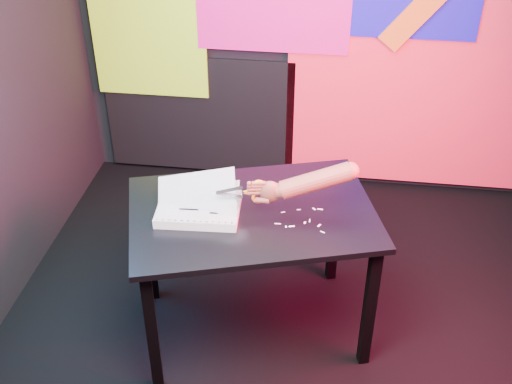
# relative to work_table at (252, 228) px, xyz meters

# --- Properties ---
(room) EXTENTS (3.01, 3.01, 2.71)m
(room) POSITION_rel_work_table_xyz_m (0.17, -0.01, 0.70)
(room) COLOR black
(room) RESTS_ON ground
(backdrop) EXTENTS (2.88, 0.05, 2.08)m
(backdrop) POSITION_rel_work_table_xyz_m (0.24, 1.46, 0.30)
(backdrop) COLOR #F11F39
(backdrop) RESTS_ON ground
(work_table) EXTENTS (1.30, 1.05, 0.75)m
(work_table) POSITION_rel_work_table_xyz_m (0.00, 0.00, 0.00)
(work_table) COLOR black
(work_table) RESTS_ON ground
(printout_stack) EXTENTS (0.40, 0.30, 0.20)m
(printout_stack) POSITION_rel_work_table_xyz_m (-0.24, -0.05, 0.12)
(printout_stack) COLOR white
(printout_stack) RESTS_ON work_table
(scissors) EXTENTS (0.22, 0.05, 0.13)m
(scissors) POSITION_rel_work_table_xyz_m (0.02, -0.04, 0.23)
(scissors) COLOR #B0B0B0
(scissors) RESTS_ON printout_stack
(hand_forearm) EXTENTS (0.48, 0.14, 0.19)m
(hand_forearm) POSITION_rel_work_table_xyz_m (0.25, 0.00, 0.28)
(hand_forearm) COLOR brown
(hand_forearm) RESTS_ON work_table
(paper_clippings) EXTENTS (0.23, 0.19, 0.00)m
(paper_clippings) POSITION_rel_work_table_xyz_m (0.24, -0.04, 0.10)
(paper_clippings) COLOR white
(paper_clippings) RESTS_ON work_table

